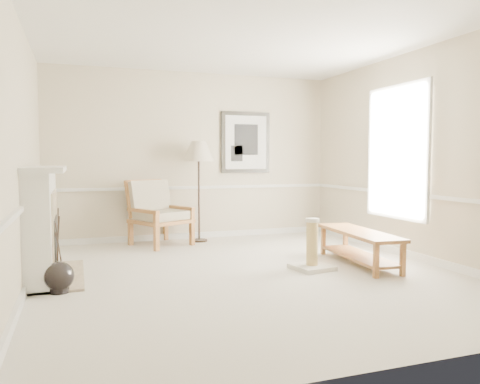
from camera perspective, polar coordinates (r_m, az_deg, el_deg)
name	(u,v)px	position (r m, az deg, el deg)	size (l,w,h in m)	color
ground	(248,274)	(5.79, 1.01, -9.92)	(5.50, 5.50, 0.00)	silver
room	(257,121)	(5.76, 2.07, 8.69)	(5.04, 5.54, 2.92)	beige
fireplace	(43,224)	(5.94, -22.94, -3.60)	(0.64, 1.64, 1.31)	white
floor_vase	(59,277)	(5.31, -21.19, -9.66)	(0.31, 0.31, 0.89)	black
armchair	(157,210)	(7.77, -10.13, -2.14)	(1.09, 1.12, 1.06)	olive
floor_lamp	(199,154)	(7.92, -5.06, 4.61)	(0.54, 0.54, 1.70)	black
bench	(359,242)	(6.44, 14.31, -5.92)	(0.58, 1.60, 0.45)	olive
scratching_post	(312,253)	(6.04, 8.77, -7.40)	(0.53, 0.53, 0.65)	white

